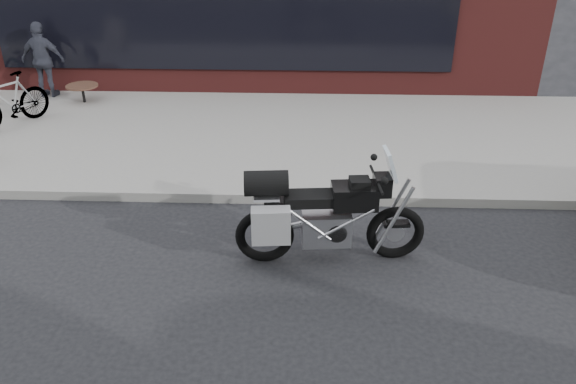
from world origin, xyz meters
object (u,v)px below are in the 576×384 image
cafe_table (82,86)px  cafe_patron_right (43,60)px  motorcycle (319,216)px  bicycle_rear (9,101)px

cafe_table → cafe_patron_right: cafe_patron_right is taller
cafe_table → cafe_patron_right: (-0.93, 0.40, 0.46)m
motorcycle → cafe_patron_right: (-5.95, 6.04, 0.32)m
motorcycle → cafe_patron_right: bearing=129.6°
motorcycle → cafe_patron_right: size_ratio=1.45×
bicycle_rear → cafe_table: bicycle_rear is taller
bicycle_rear → cafe_table: bearing=91.0°
motorcycle → cafe_table: (-5.03, 5.64, -0.14)m
motorcycle → cafe_table: motorcycle is taller
motorcycle → cafe_patron_right: cafe_patron_right is taller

